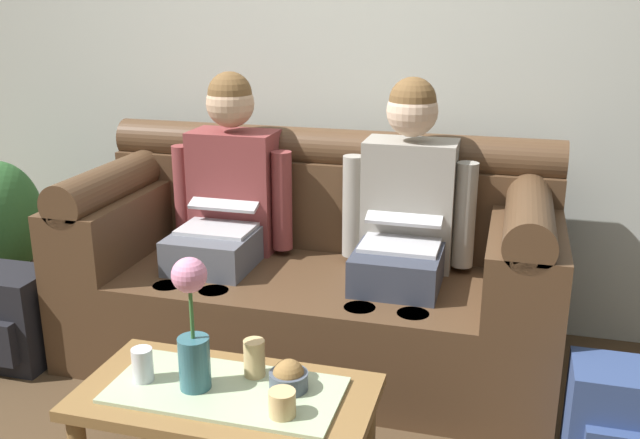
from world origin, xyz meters
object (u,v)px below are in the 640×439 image
Objects in this scene: person_right at (405,218)px; cup_far_center at (282,403)px; coffee_table at (226,405)px; snack_bowl at (289,378)px; cup_near_right at (254,358)px; backpack_right at (616,424)px; flower_vase at (192,326)px; potted_plant at (3,231)px; couch at (313,273)px; cup_near_left at (143,365)px; backpack_left at (14,319)px; person_left at (226,204)px.

person_right is 1.11m from cup_far_center.
coffee_table is 0.22m from snack_bowl.
backpack_right is at bearing 14.76° from cup_near_right.
flower_vase is 3.54× the size of snack_bowl.
flower_vase is 0.55× the size of potted_plant.
cup_near_right is (0.06, 0.10, 0.12)m from coffee_table.
flower_vase reaches higher than potted_plant.
couch reaches higher than snack_bowl.
flower_vase is at bearing -116.18° from person_right.
cup_near_left is 1.54m from backpack_right.
cup_far_center is (0.22, -0.09, 0.10)m from coffee_table.
coffee_table is (0.00, -0.97, -0.06)m from couch.
cup_near_right is 1.20m from backpack_right.
cup_near_left is 0.26× the size of backpack_left.
person_left is 3.10× the size of backpack_right.
cup_near_left is 1.11m from backpack_left.
cup_far_center is at bearing -50.72° from cup_near_right.
person_right is 2.85× the size of flower_vase.
cup_far_center is at bearing -23.51° from backpack_left.
cup_far_center is 0.20× the size of backpack_right.
cup_near_right is 0.16× the size of potted_plant.
cup_far_center is at bearing -30.42° from potted_plant.
backpack_left is at bearing 153.93° from flower_vase.
couch is 0.98m from coffee_table.
cup_far_center is at bearing -78.52° from couch.
potted_plant is (-1.57, 0.96, 0.12)m from coffee_table.
cup_near_left is at bearing -170.86° from snack_bowl.
couch reaches higher than cup_far_center.
person_left is at bearing 28.67° from backpack_left.
cup_near_right is at bearing -27.74° from potted_plant.
person_left is at bearing 180.00° from person_right.
cup_far_center is at bearing -99.55° from person_right.
potted_plant reaches higher than cup_near_left.
coffee_table is 0.25m from cup_far_center.
snack_bowl is (0.28, 0.07, -0.17)m from flower_vase.
flower_vase is 0.34m from snack_bowl.
flower_vase reaches higher than backpack_right.
couch is at bearing 20.30° from backpack_left.
coffee_table is (-0.39, -0.97, -0.35)m from person_right.
cup_near_right is at bearing 159.15° from snack_bowl.
coffee_table is at bearing -120.66° from cup_near_right.
snack_bowl is at bearing -20.85° from cup_near_right.
person_left is 10.02× the size of cup_near_right.
backpack_right is at bearing -25.60° from couch.
cup_near_right is 1.35m from backpack_left.
backpack_right is (1.20, -0.57, -0.18)m from couch.
cup_near_left is 0.28× the size of backpack_right.
coffee_table is at bearing 11.32° from flower_vase.
person_left is 1.12m from snack_bowl.
backpack_left is at bearing -49.69° from potted_plant.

